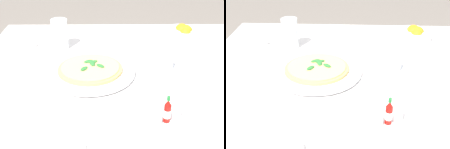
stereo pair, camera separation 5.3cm
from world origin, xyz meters
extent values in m
cube|color=white|center=(0.00, 0.00, 0.71)|extent=(1.20, 1.20, 0.02)
cube|color=white|center=(0.00, -0.60, 0.56)|extent=(1.20, 0.01, 0.28)
cylinder|color=brown|center=(-0.51, -0.51, 0.35)|extent=(0.06, 0.06, 0.70)
cylinder|color=brown|center=(0.51, -0.51, 0.35)|extent=(0.06, 0.06, 0.70)
cylinder|color=white|center=(0.16, -0.07, 0.72)|extent=(0.19, 0.19, 0.01)
cylinder|color=white|center=(0.16, -0.07, 0.73)|extent=(0.32, 0.32, 0.01)
cylinder|color=#DBAD60|center=(0.16, -0.07, 0.74)|extent=(0.23, 0.23, 0.01)
cylinder|color=#EFD17A|center=(0.16, -0.07, 0.75)|extent=(0.21, 0.21, 0.00)
ellipsoid|color=#2D7533|center=(0.12, -0.08, 0.76)|extent=(0.04, 0.04, 0.01)
ellipsoid|color=#2D7533|center=(0.15, -0.11, 0.76)|extent=(0.04, 0.03, 0.01)
ellipsoid|color=#2D7533|center=(0.18, -0.05, 0.76)|extent=(0.03, 0.04, 0.01)
ellipsoid|color=#2D7533|center=(0.15, -0.09, 0.76)|extent=(0.02, 0.04, 0.01)
ellipsoid|color=#2D7533|center=(0.16, -0.11, 0.76)|extent=(0.04, 0.03, 0.01)
cylinder|color=white|center=(-0.25, 0.02, 0.72)|extent=(0.13, 0.13, 0.01)
cylinder|color=white|center=(-0.25, 0.02, 0.75)|extent=(0.08, 0.08, 0.05)
cylinder|color=black|center=(-0.25, 0.02, 0.78)|extent=(0.07, 0.07, 0.00)
cylinder|color=white|center=(-0.11, -0.11, 0.72)|extent=(0.13, 0.13, 0.01)
cylinder|color=white|center=(-0.11, -0.11, 0.76)|extent=(0.08, 0.08, 0.06)
torus|color=white|center=(-0.12, -0.16, 0.76)|extent=(0.01, 0.04, 0.03)
cylinder|color=black|center=(-0.11, -0.11, 0.78)|extent=(0.07, 0.07, 0.00)
cylinder|color=white|center=(0.29, -0.30, 0.78)|extent=(0.07, 0.07, 0.13)
cylinder|color=silver|center=(0.29, -0.30, 0.75)|extent=(0.06, 0.06, 0.07)
cylinder|color=white|center=(-0.25, -0.41, 0.74)|extent=(0.15, 0.15, 0.04)
sphere|color=orange|center=(-0.24, -0.41, 0.76)|extent=(0.06, 0.06, 0.06)
sphere|color=orange|center=(-0.25, -0.38, 0.76)|extent=(0.05, 0.05, 0.05)
sphere|color=orange|center=(-0.26, -0.41, 0.76)|extent=(0.06, 0.06, 0.06)
sphere|color=orange|center=(-0.24, -0.43, 0.76)|extent=(0.06, 0.06, 0.06)
cylinder|color=#B7140F|center=(-0.07, 0.20, 0.75)|extent=(0.02, 0.02, 0.05)
cylinder|color=white|center=(-0.07, 0.20, 0.75)|extent=(0.02, 0.02, 0.02)
cone|color=#B7140F|center=(-0.07, 0.20, 0.78)|extent=(0.02, 0.02, 0.02)
cylinder|color=#1E722D|center=(-0.07, 0.20, 0.80)|extent=(0.01, 0.01, 0.01)
cylinder|color=white|center=(-0.05, 0.21, 0.74)|extent=(0.03, 0.03, 0.04)
cylinder|color=white|center=(-0.05, 0.21, 0.73)|extent=(0.02, 0.02, 0.03)
sphere|color=silver|center=(-0.05, 0.21, 0.76)|extent=(0.02, 0.02, 0.02)
cylinder|color=white|center=(-0.10, 0.19, 0.74)|extent=(0.03, 0.03, 0.04)
cylinder|color=#38332D|center=(-0.10, 0.19, 0.73)|extent=(0.02, 0.02, 0.03)
sphere|color=silver|center=(-0.10, 0.19, 0.76)|extent=(0.02, 0.02, 0.02)
cube|color=white|center=(0.44, -0.30, 0.75)|extent=(0.08, 0.05, 0.06)
camera|label=1|loc=(0.09, 0.89, 1.25)|focal=49.12mm
camera|label=2|loc=(0.03, 0.89, 1.25)|focal=49.12mm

